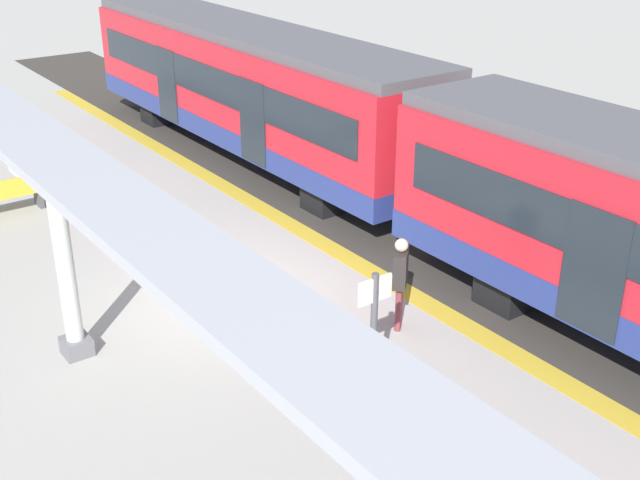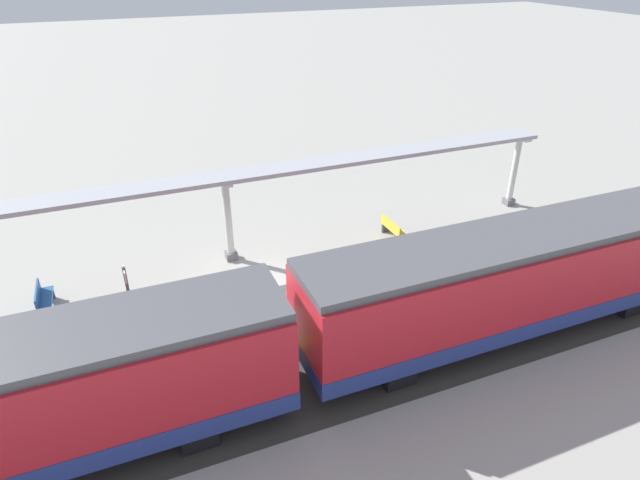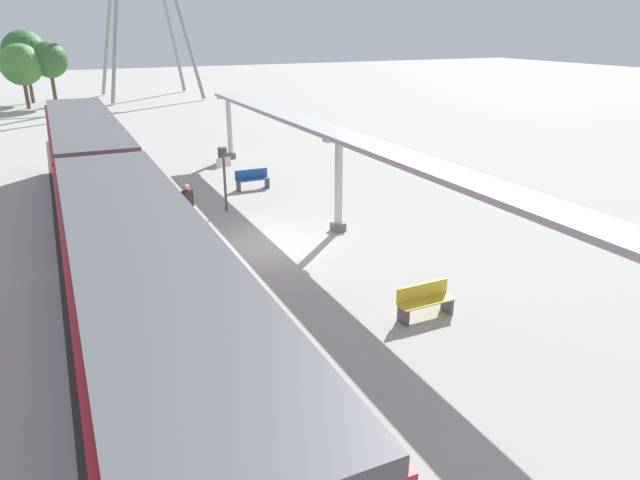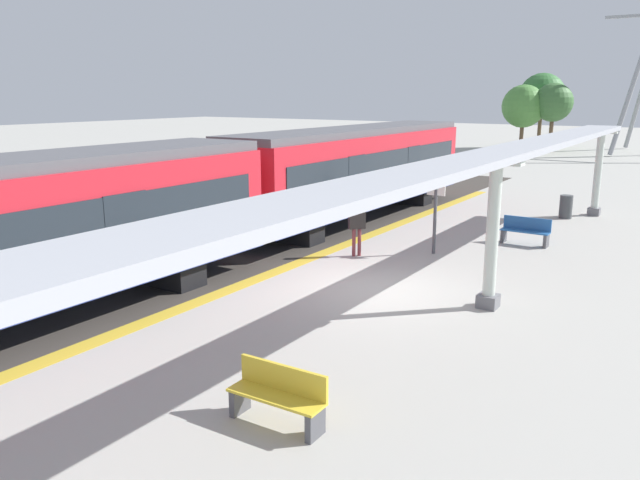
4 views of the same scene
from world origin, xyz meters
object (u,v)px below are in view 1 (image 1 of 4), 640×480
train_near_carriage (250,89)px  bench_mid_platform (9,196)px  platform_info_sign (374,329)px  canopy_pillar_second (64,260)px  passenger_waiting_near_edge (400,273)px

train_near_carriage → bench_mid_platform: train_near_carriage is taller
platform_info_sign → canopy_pillar_second: bearing=-53.0°
train_near_carriage → bench_mid_platform: 6.80m
canopy_pillar_second → passenger_waiting_near_edge: (-4.76, 2.40, -0.65)m
passenger_waiting_near_edge → platform_info_sign: bearing=39.9°
platform_info_sign → passenger_waiting_near_edge: bearing=-140.1°
bench_mid_platform → passenger_waiting_near_edge: 9.81m
train_near_carriage → bench_mid_platform: (6.64, 0.39, -1.39)m
canopy_pillar_second → bench_mid_platform: size_ratio=2.21×
bench_mid_platform → platform_info_sign: platform_info_sign is taller
canopy_pillar_second → bench_mid_platform: bearing=-98.1°
passenger_waiting_near_edge → train_near_carriage: bearing=-106.7°
canopy_pillar_second → bench_mid_platform: canopy_pillar_second is taller
canopy_pillar_second → platform_info_sign: canopy_pillar_second is taller
canopy_pillar_second → passenger_waiting_near_edge: 5.37m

